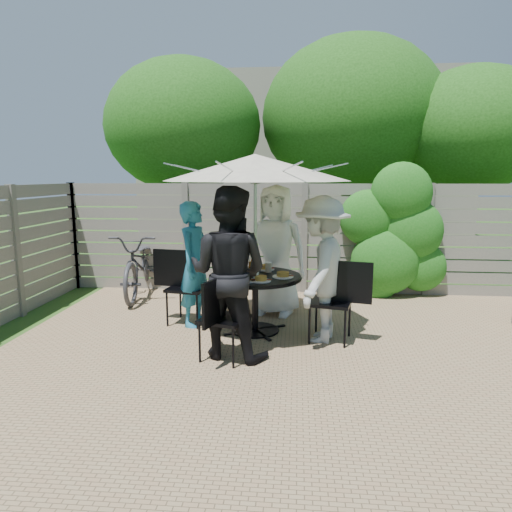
# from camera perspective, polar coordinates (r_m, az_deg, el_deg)

# --- Properties ---
(backyard_envelope) EXTENTS (60.00, 60.00, 5.00)m
(backyard_envelope) POSITION_cam_1_polar(r_m,az_deg,el_deg) (14.87, 6.14, 12.41)
(backyard_envelope) COLOR #2C571B
(backyard_envelope) RESTS_ON ground
(patio_table) EXTENTS (1.39, 1.39, 0.74)m
(patio_table) POSITION_cam_1_polar(r_m,az_deg,el_deg) (5.72, -0.10, -4.59)
(patio_table) COLOR black
(patio_table) RESTS_ON ground
(umbrella) EXTENTS (2.79, 2.79, 2.22)m
(umbrella) POSITION_cam_1_polar(r_m,az_deg,el_deg) (5.54, -0.11, 10.97)
(umbrella) COLOR silver
(umbrella) RESTS_ON ground
(chair_back) EXTENTS (0.58, 0.76, 1.00)m
(chair_back) POSITION_cam_1_polar(r_m,az_deg,el_deg) (6.67, 2.77, -4.45)
(chair_back) COLOR black
(chair_back) RESTS_ON ground
(person_back) EXTENTS (1.02, 0.80, 1.85)m
(person_back) POSITION_cam_1_polar(r_m,az_deg,el_deg) (6.41, 2.45, 0.67)
(person_back) COLOR white
(person_back) RESTS_ON ground
(chair_left) EXTENTS (0.76, 0.56, 1.00)m
(chair_left) POSITION_cam_1_polar(r_m,az_deg,el_deg) (6.17, -8.61, -5.72)
(chair_left) COLOR black
(chair_left) RESTS_ON ground
(person_left) EXTENTS (0.53, 0.68, 1.64)m
(person_left) POSITION_cam_1_polar(r_m,az_deg,el_deg) (5.99, -7.58, -1.07)
(person_left) COLOR teal
(person_left) RESTS_ON ground
(chair_front) EXTENTS (0.57, 0.72, 0.94)m
(chair_front) POSITION_cam_1_polar(r_m,az_deg,el_deg) (4.94, -4.03, -9.88)
(chair_front) COLOR black
(chair_front) RESTS_ON ground
(person_front) EXTENTS (1.05, 0.91, 1.86)m
(person_front) POSITION_cam_1_polar(r_m,az_deg,el_deg) (4.88, -3.46, -2.21)
(person_front) COLOR black
(person_front) RESTS_ON ground
(chair_right) EXTENTS (0.75, 0.57, 0.99)m
(chair_right) POSITION_cam_1_polar(r_m,az_deg,el_deg) (5.54, 9.41, -7.60)
(chair_right) COLOR black
(chair_right) RESTS_ON ground
(person_right) EXTENTS (0.91, 1.25, 1.74)m
(person_right) POSITION_cam_1_polar(r_m,az_deg,el_deg) (5.42, 8.17, -1.71)
(person_right) COLOR #B7B8B3
(person_right) RESTS_ON ground
(plate_back) EXTENTS (0.26, 0.26, 0.06)m
(plate_back) POSITION_cam_1_polar(r_m,az_deg,el_deg) (6.00, 1.08, -1.47)
(plate_back) COLOR white
(plate_back) RESTS_ON patio_table
(plate_left) EXTENTS (0.26, 0.26, 0.06)m
(plate_left) POSITION_cam_1_polar(r_m,az_deg,el_deg) (5.80, -3.45, -1.89)
(plate_left) COLOR white
(plate_left) RESTS_ON patio_table
(plate_front) EXTENTS (0.26, 0.26, 0.06)m
(plate_front) POSITION_cam_1_polar(r_m,az_deg,el_deg) (5.34, -1.43, -2.91)
(plate_front) COLOR white
(plate_front) RESTS_ON patio_table
(plate_right) EXTENTS (0.26, 0.26, 0.06)m
(plate_right) POSITION_cam_1_polar(r_m,az_deg,el_deg) (5.56, 3.39, -2.41)
(plate_right) COLOR white
(plate_right) RESTS_ON patio_table
(plate_extra) EXTENTS (0.24, 0.24, 0.06)m
(plate_extra) POSITION_cam_1_polar(r_m,az_deg,el_deg) (5.33, 0.61, -2.92)
(plate_extra) COLOR white
(plate_extra) RESTS_ON patio_table
(glass_back) EXTENTS (0.07, 0.07, 0.14)m
(glass_back) POSITION_cam_1_polar(r_m,az_deg,el_deg) (5.93, -0.19, -1.15)
(glass_back) COLOR silver
(glass_back) RESTS_ON patio_table
(glass_left) EXTENTS (0.07, 0.07, 0.14)m
(glass_left) POSITION_cam_1_polar(r_m,az_deg,el_deg) (5.65, -2.94, -1.71)
(glass_left) COLOR silver
(glass_left) RESTS_ON patio_table
(glass_front) EXTENTS (0.07, 0.07, 0.14)m
(glass_front) POSITION_cam_1_polar(r_m,az_deg,el_deg) (5.38, -0.00, -2.30)
(glass_front) COLOR silver
(glass_front) RESTS_ON patio_table
(syrup_jug) EXTENTS (0.09, 0.09, 0.16)m
(syrup_jug) POSITION_cam_1_polar(r_m,az_deg,el_deg) (5.72, -0.49, -1.46)
(syrup_jug) COLOR #59280C
(syrup_jug) RESTS_ON patio_table
(coffee_cup) EXTENTS (0.08, 0.08, 0.12)m
(coffee_cup) POSITION_cam_1_polar(r_m,az_deg,el_deg) (5.83, 1.57, -1.45)
(coffee_cup) COLOR #C6B293
(coffee_cup) RESTS_ON patio_table
(bicycle) EXTENTS (0.92, 2.08, 1.06)m
(bicycle) POSITION_cam_1_polar(r_m,az_deg,el_deg) (7.74, -14.12, -0.98)
(bicycle) COLOR #333338
(bicycle) RESTS_ON ground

